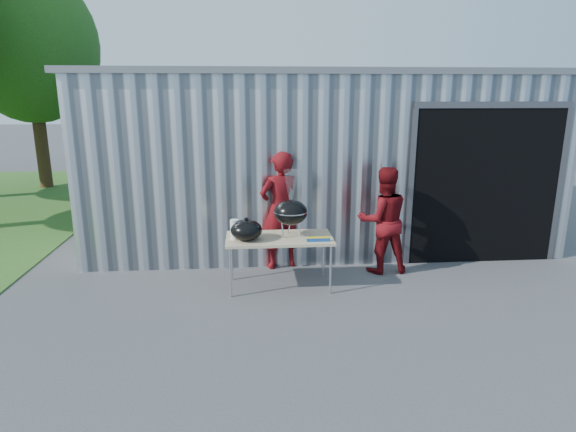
{
  "coord_description": "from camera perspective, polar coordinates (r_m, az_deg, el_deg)",
  "views": [
    {
      "loc": [
        -0.5,
        -5.63,
        2.73
      ],
      "look_at": [
        0.04,
        0.89,
        1.05
      ],
      "focal_mm": 30.0,
      "sensor_mm": 36.0,
      "label": 1
    }
  ],
  "objects": [
    {
      "name": "folding_table",
      "position": [
        6.82,
        -1.05,
        -2.83
      ],
      "size": [
        1.5,
        0.75,
        0.75
      ],
      "color": "tan",
      "rests_on": "ground"
    },
    {
      "name": "building",
      "position": [
        10.38,
        3.17,
        7.79
      ],
      "size": [
        8.2,
        6.2,
        3.1
      ],
      "color": "silver",
      "rests_on": "ground"
    },
    {
      "name": "ground",
      "position": [
        6.27,
        0.33,
        -11.39
      ],
      "size": [
        80.0,
        80.0,
        0.0
      ],
      "primitive_type": "plane",
      "color": "#434346"
    },
    {
      "name": "person_bystander",
      "position": [
        7.54,
        11.22,
        -0.5
      ],
      "size": [
        0.83,
        0.67,
        1.65
      ],
      "primitive_type": "imported",
      "rotation": [
        0.0,
        0.0,
        3.19
      ],
      "color": "#5F0B0F",
      "rests_on": "ground"
    },
    {
      "name": "paper_towels",
      "position": [
        6.71,
        -6.35,
        -1.6
      ],
      "size": [
        0.12,
        0.12,
        0.28
      ],
      "primitive_type": "cylinder",
      "color": "white",
      "rests_on": "folding_table"
    },
    {
      "name": "grill_lid",
      "position": [
        6.66,
        -4.95,
        -1.66
      ],
      "size": [
        0.44,
        0.44,
        0.32
      ],
      "color": "black",
      "rests_on": "folding_table"
    },
    {
      "name": "person_cook",
      "position": [
        7.56,
        -0.91,
        0.65
      ],
      "size": [
        0.79,
        0.64,
        1.87
      ],
      "primitive_type": "imported",
      "rotation": [
        0.0,
        0.0,
        3.47
      ],
      "color": "#5F0B0F",
      "rests_on": "ground"
    },
    {
      "name": "foil_box",
      "position": [
        6.62,
        3.61,
        -2.76
      ],
      "size": [
        0.32,
        0.05,
        0.06
      ],
      "color": "navy",
      "rests_on": "folding_table"
    },
    {
      "name": "white_tub",
      "position": [
        6.98,
        -5.67,
        -1.72
      ],
      "size": [
        0.2,
        0.15,
        0.1
      ],
      "primitive_type": "cube",
      "color": "white",
      "rests_on": "folding_table"
    },
    {
      "name": "tree_far",
      "position": [
        15.86,
        -28.33,
        17.36
      ],
      "size": [
        3.71,
        3.71,
        6.15
      ],
      "color": "#442D19",
      "rests_on": "ground"
    },
    {
      "name": "kettle_grill",
      "position": [
        6.76,
        0.32,
        1.0
      ],
      "size": [
        0.48,
        0.48,
        0.95
      ],
      "color": "black",
      "rests_on": "folding_table"
    }
  ]
}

